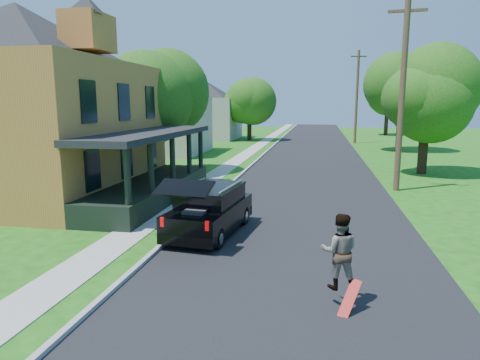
% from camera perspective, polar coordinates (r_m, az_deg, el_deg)
% --- Properties ---
extents(ground, '(140.00, 140.00, 0.00)m').
position_cam_1_polar(ground, '(12.76, 7.34, -9.77)').
color(ground, '#185511').
rests_on(ground, ground).
extents(street, '(8.00, 120.00, 0.02)m').
position_cam_1_polar(street, '(32.29, 9.36, 2.30)').
color(street, black).
rests_on(street, ground).
extents(curb, '(0.15, 120.00, 0.12)m').
position_cam_1_polar(curb, '(32.62, 2.22, 2.50)').
color(curb, '#A0A09B').
rests_on(curb, ground).
extents(sidewalk, '(1.30, 120.00, 0.03)m').
position_cam_1_polar(sidewalk, '(32.87, -0.46, 2.57)').
color(sidewalk, '#9E9D95').
rests_on(sidewalk, ground).
extents(front_walk, '(6.50, 1.20, 0.03)m').
position_cam_1_polar(front_walk, '(21.07, -18.39, -2.24)').
color(front_walk, '#9E9D95').
rests_on(front_walk, ground).
extents(main_house, '(15.56, 15.56, 10.10)m').
position_cam_1_polar(main_house, '(22.43, -26.66, 10.60)').
color(main_house, '#C8813A').
rests_on(main_house, ground).
extents(neighbor_house_mid, '(12.78, 12.78, 8.30)m').
position_cam_1_polar(neighbor_house_mid, '(38.65, -11.05, 9.75)').
color(neighbor_house_mid, beige).
rests_on(neighbor_house_mid, ground).
extents(neighbor_house_far, '(12.78, 12.78, 8.30)m').
position_cam_1_polar(neighbor_house_far, '(53.87, -4.75, 9.96)').
color(neighbor_house_far, beige).
rests_on(neighbor_house_far, ground).
extents(black_suv, '(2.22, 4.74, 2.14)m').
position_cam_1_polar(black_suv, '(14.38, -4.03, -4.02)').
color(black_suv, black).
rests_on(black_suv, ground).
extents(skateboarder, '(0.82, 0.65, 1.67)m').
position_cam_1_polar(skateboarder, '(9.53, 13.13, -9.23)').
color(skateboarder, black).
rests_on(skateboarder, ground).
extents(skateboard, '(0.53, 0.57, 0.72)m').
position_cam_1_polar(skateboard, '(9.52, 14.41, -15.21)').
color(skateboard, '#B7170F').
rests_on(skateboard, ground).
extents(tree_left_mid, '(6.73, 6.53, 7.94)m').
position_cam_1_polar(tree_left_mid, '(27.02, -11.11, 11.27)').
color(tree_left_mid, black).
rests_on(tree_left_mid, ground).
extents(tree_left_far, '(6.15, 5.93, 7.97)m').
position_cam_1_polar(tree_left_far, '(51.52, 1.24, 10.98)').
color(tree_left_far, black).
rests_on(tree_left_far, ground).
extents(tree_right_near, '(6.13, 5.80, 7.78)m').
position_cam_1_polar(tree_right_near, '(28.93, 23.60, 10.68)').
color(tree_right_near, black).
rests_on(tree_right_near, ground).
extents(tree_right_mid, '(6.43, 6.28, 9.33)m').
position_cam_1_polar(tree_right_mid, '(42.42, 20.76, 11.72)').
color(tree_right_mid, black).
rests_on(tree_right_mid, ground).
extents(tree_right_far, '(5.46, 5.63, 7.56)m').
position_cam_1_polar(tree_right_far, '(63.22, 19.06, 10.30)').
color(tree_right_far, black).
rests_on(tree_right_far, ground).
extents(utility_pole_near, '(1.79, 0.31, 9.32)m').
position_cam_1_polar(utility_pole_near, '(22.65, 20.81, 10.72)').
color(utility_pole_near, '#4B3522').
rests_on(utility_pole_near, ground).
extents(utility_pole_far, '(1.72, 0.53, 10.00)m').
position_cam_1_polar(utility_pole_far, '(49.28, 15.31, 10.75)').
color(utility_pole_far, '#4B3522').
rests_on(utility_pole_far, ground).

